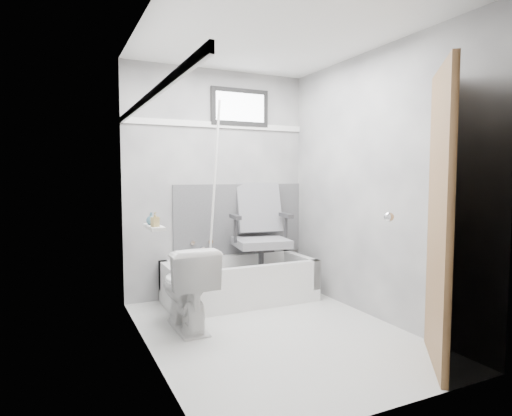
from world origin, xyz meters
TOP-DOWN VIEW (x-y plane):
  - floor at (0.00, 0.00)m, footprint 2.60×2.60m
  - ceiling at (0.00, 0.00)m, footprint 2.60×2.60m
  - wall_back at (0.00, 1.30)m, footprint 2.00×0.02m
  - wall_front at (0.00, -1.30)m, footprint 2.00×0.02m
  - wall_left at (-1.00, 0.00)m, footprint 0.02×2.60m
  - wall_right at (1.00, 0.00)m, footprint 0.02×2.60m
  - bathtub at (0.09, 0.93)m, footprint 1.50×0.70m
  - office_chair at (0.35, 0.96)m, footprint 0.72×0.72m
  - toilet at (-0.62, 0.40)m, footprint 0.40×0.71m
  - door at (0.98, -1.28)m, footprint 0.78×0.78m
  - window at (0.25, 1.29)m, footprint 0.66×0.04m
  - backerboard at (0.25, 1.29)m, footprint 1.50×0.02m
  - trim_back at (0.00, 1.29)m, footprint 2.00×0.02m
  - trim_left at (-0.99, 0.00)m, footprint 0.02×2.60m
  - pole at (-0.14, 1.06)m, footprint 0.02×0.41m
  - shelf at (-0.93, 0.17)m, footprint 0.10×0.32m
  - soap_bottle_a at (-0.94, 0.09)m, footprint 0.06×0.06m
  - soap_bottle_b at (-0.94, 0.23)m, footprint 0.10×0.10m
  - faucet at (-0.20, 1.27)m, footprint 0.26×0.10m

SIDE VIEW (x-z plane):
  - floor at x=0.00m, z-range 0.00..0.00m
  - bathtub at x=0.09m, z-range 0.00..0.42m
  - toilet at x=-0.62m, z-range 0.00..0.69m
  - faucet at x=-0.20m, z-range 0.47..0.63m
  - office_chair at x=0.35m, z-range 0.12..1.22m
  - backerboard at x=0.25m, z-range 0.41..1.19m
  - shelf at x=-0.93m, z-range 0.89..0.91m
  - soap_bottle_b at x=-0.94m, z-range 0.91..1.01m
  - soap_bottle_a at x=-0.94m, z-range 0.91..1.02m
  - door at x=0.98m, z-range 0.00..2.00m
  - pole at x=-0.14m, z-range 0.09..2.01m
  - wall_back at x=0.00m, z-range 0.00..2.40m
  - wall_front at x=0.00m, z-range 0.00..2.40m
  - wall_left at x=-1.00m, z-range 0.00..2.40m
  - wall_right at x=1.00m, z-range 0.00..2.40m
  - trim_back at x=0.00m, z-range 1.79..1.85m
  - trim_left at x=-0.99m, z-range 1.79..1.85m
  - window at x=0.25m, z-range 1.82..2.22m
  - ceiling at x=0.00m, z-range 2.40..2.40m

